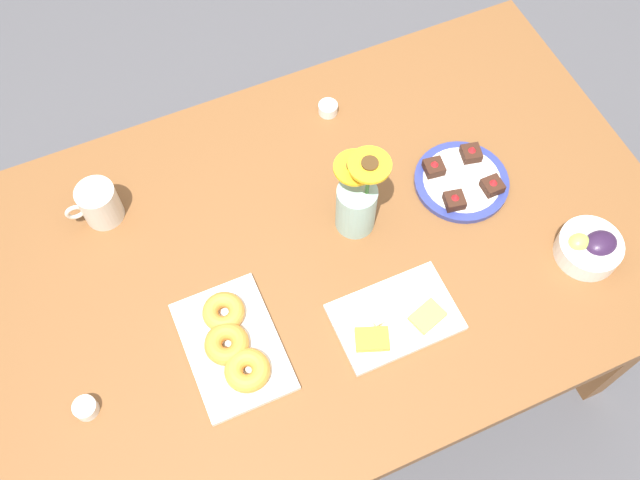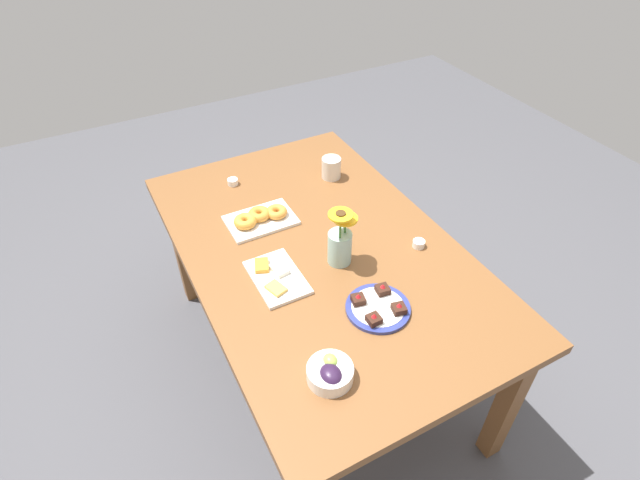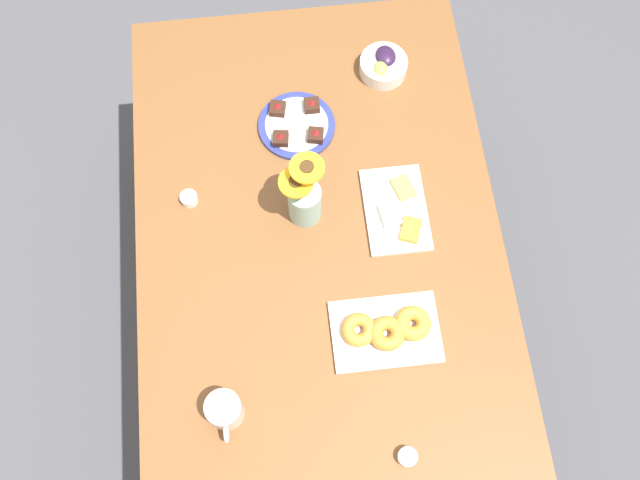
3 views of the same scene
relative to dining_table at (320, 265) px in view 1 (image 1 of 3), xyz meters
name	(u,v)px [view 1 (image 1 of 3)]	position (x,y,z in m)	size (l,w,h in m)	color
ground_plane	(320,356)	(0.00, 0.00, -0.65)	(6.00, 6.00, 0.00)	#4C4C51
dining_table	(320,265)	(0.00, 0.00, 0.00)	(1.60, 1.00, 0.74)	brown
coffee_mug	(99,203)	(0.42, -0.28, 0.14)	(0.12, 0.09, 0.10)	beige
grape_bowl	(590,247)	(-0.54, 0.25, 0.12)	(0.14, 0.14, 0.07)	white
cheese_platter	(394,318)	(-0.08, 0.22, 0.10)	(0.26, 0.17, 0.03)	white
croissant_platter	(233,345)	(0.26, 0.14, 0.11)	(0.19, 0.28, 0.05)	white
jam_cup_honey	(328,108)	(-0.17, -0.35, 0.10)	(0.05, 0.05, 0.03)	white
jam_cup_berry	(86,408)	(0.58, 0.15, 0.10)	(0.05, 0.05, 0.03)	white
dessert_plate	(462,181)	(-0.38, -0.03, 0.10)	(0.22, 0.22, 0.05)	navy
flower_vase	(357,203)	(-0.10, -0.03, 0.17)	(0.11, 0.12, 0.25)	#99C1B7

